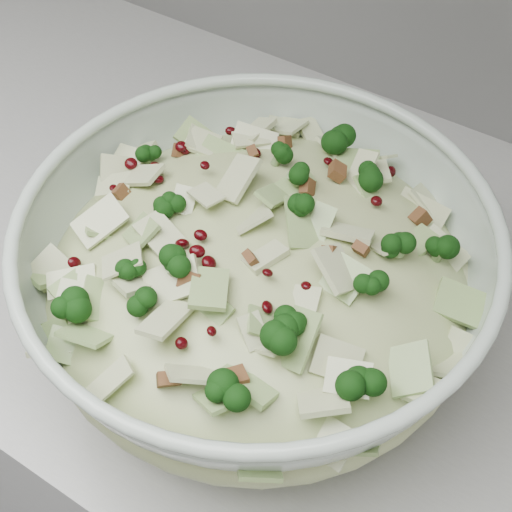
# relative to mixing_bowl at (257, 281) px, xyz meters

# --- Properties ---
(counter) EXTENTS (3.60, 0.60, 0.90)m
(counter) POSITION_rel_mixing_bowl_xyz_m (-0.24, 0.10, -0.53)
(counter) COLOR #A5A5A0
(counter) RESTS_ON floor
(mixing_bowl) EXTENTS (0.45, 0.45, 0.15)m
(mixing_bowl) POSITION_rel_mixing_bowl_xyz_m (0.00, 0.00, 0.00)
(mixing_bowl) COLOR #B1C3B2
(mixing_bowl) RESTS_ON counter
(salad) EXTENTS (0.37, 0.37, 0.15)m
(salad) POSITION_rel_mixing_bowl_xyz_m (0.00, 0.00, 0.02)
(salad) COLOR #B9C284
(salad) RESTS_ON mixing_bowl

